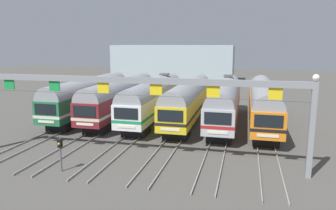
# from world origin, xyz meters

# --- Properties ---
(ground_plane) EXTENTS (160.00, 160.00, 0.00)m
(ground_plane) POSITION_xyz_m (0.00, 0.00, 0.00)
(ground_plane) COLOR #4C4944
(track_bed) EXTENTS (21.95, 70.00, 0.15)m
(track_bed) POSITION_xyz_m (0.00, 17.00, 0.07)
(track_bed) COLOR gray
(track_bed) RESTS_ON ground
(commuter_train_green) EXTENTS (2.88, 18.06, 4.77)m
(commuter_train_green) POSITION_xyz_m (-10.22, -0.01, 2.69)
(commuter_train_green) COLOR #236B42
(commuter_train_green) RESTS_ON ground
(commuter_train_maroon) EXTENTS (2.88, 18.06, 4.77)m
(commuter_train_maroon) POSITION_xyz_m (-6.13, -0.01, 2.69)
(commuter_train_maroon) COLOR maroon
(commuter_train_maroon) RESTS_ON ground
(commuter_train_white) EXTENTS (2.88, 18.06, 5.05)m
(commuter_train_white) POSITION_xyz_m (-2.04, -0.00, 2.69)
(commuter_train_white) COLOR white
(commuter_train_white) RESTS_ON ground
(commuter_train_yellow) EXTENTS (2.88, 18.06, 4.77)m
(commuter_train_yellow) POSITION_xyz_m (2.04, -0.01, 2.69)
(commuter_train_yellow) COLOR gold
(commuter_train_yellow) RESTS_ON ground
(commuter_train_stainless) EXTENTS (2.88, 18.06, 5.05)m
(commuter_train_stainless) POSITION_xyz_m (6.13, -0.00, 2.69)
(commuter_train_stainless) COLOR #B2B5BA
(commuter_train_stainless) RESTS_ON ground
(commuter_train_orange) EXTENTS (2.88, 18.06, 4.77)m
(commuter_train_orange) POSITION_xyz_m (10.22, -0.01, 2.69)
(commuter_train_orange) COLOR orange
(commuter_train_orange) RESTS_ON ground
(catenary_gantry) EXTENTS (25.68, 0.44, 6.97)m
(catenary_gantry) POSITION_xyz_m (0.00, -13.50, 5.35)
(catenary_gantry) COLOR gray
(catenary_gantry) RESTS_ON ground
(yard_signal_mast) EXTENTS (0.28, 0.35, 2.41)m
(yard_signal_mast) POSITION_xyz_m (-4.09, -16.46, 1.69)
(yard_signal_mast) COLOR #59595E
(yard_signal_mast) RESTS_ON ground
(maintenance_building) EXTENTS (28.26, 10.00, 8.41)m
(maintenance_building) POSITION_xyz_m (-8.81, 40.61, 4.20)
(maintenance_building) COLOR #9EB2B7
(maintenance_building) RESTS_ON ground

